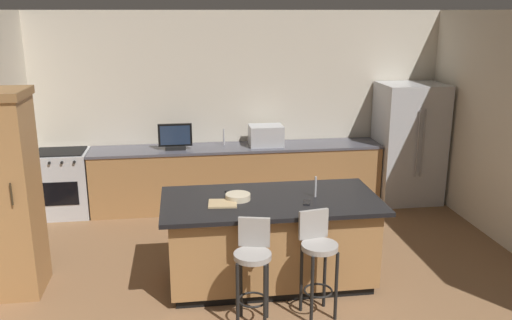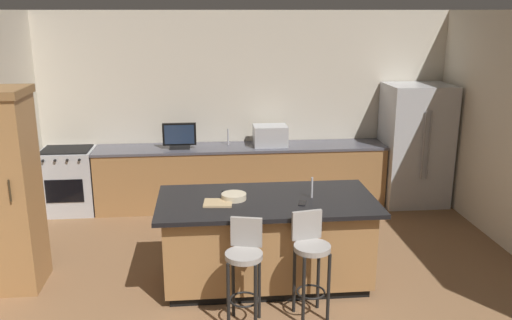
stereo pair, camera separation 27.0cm
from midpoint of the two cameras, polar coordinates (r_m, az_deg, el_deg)
name	(u,v)px [view 1 (the left image)]	position (r m, az deg, el deg)	size (l,w,h in m)	color
wall_back	(241,108)	(8.02, -2.57, 5.54)	(6.46, 0.12, 2.81)	beige
counter_back	(238,176)	(7.87, -2.93, -1.76)	(4.18, 0.62, 0.91)	#9E7042
kitchen_island	(270,240)	(5.70, 0.17, -8.46)	(2.24, 1.11, 0.93)	black
refrigerator	(408,143)	(8.30, 14.96, 1.73)	(0.92, 0.78, 1.78)	#B7BABF
range_oven	(63,183)	(8.05, -20.67, -2.33)	(0.73, 0.63, 0.93)	#B7BABF
cabinet_tower	(1,191)	(5.93, -26.62, -2.94)	(0.69, 0.63, 2.08)	#9E7042
microwave	(266,135)	(7.76, 0.06, 2.61)	(0.48, 0.36, 0.29)	#B7BABF
tv_monitor	(175,138)	(7.63, -9.56, 2.34)	(0.47, 0.16, 0.37)	black
sink_faucet_back	(224,137)	(7.80, -4.43, 2.43)	(0.02, 0.02, 0.24)	#B2B2B7
sink_faucet_island	(315,187)	(5.58, 4.95, -2.85)	(0.02, 0.02, 0.22)	#B2B2B7
bar_stool_left	(253,263)	(4.93, -1.92, -10.90)	(0.35, 0.37, 0.99)	gray
bar_stool_right	(318,255)	(5.08, 5.05, -9.97)	(0.34, 0.36, 1.01)	gray
fruit_bowl	(238,197)	(5.51, -3.33, -3.93)	(0.26, 0.26, 0.06)	beige
cell_phone	(307,202)	(5.44, 3.99, -4.50)	(0.07, 0.15, 0.01)	black
tv_remote	(232,193)	(5.69, -3.95, -3.53)	(0.04, 0.17, 0.02)	black
cutting_board	(223,203)	(5.40, -4.99, -4.62)	(0.28, 0.24, 0.02)	tan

